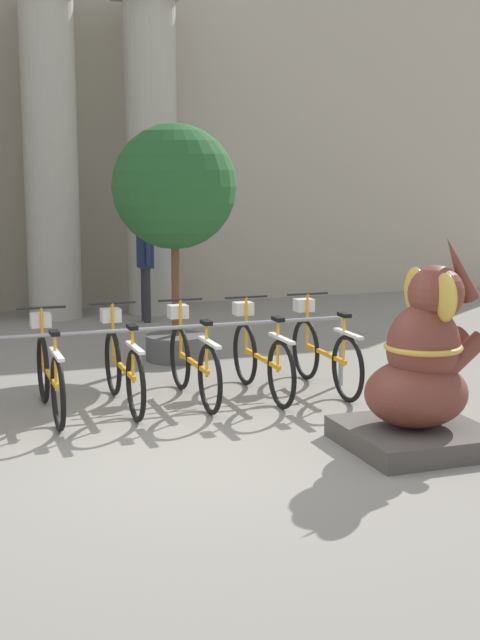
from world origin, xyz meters
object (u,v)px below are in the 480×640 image
bicycle_7 (324,352)px  elephant_statue (421,377)px  bicycle_5 (193,361)px  bicycle_6 (261,357)px  bicycle_4 (123,366)px  potted_tree (175,195)px  person_pedestrian (145,255)px  bicycle_3 (49,373)px

bicycle_7 → elephant_statue: 2.14m
elephant_statue → bicycle_5: bearing=122.4°
bicycle_5 → elephant_statue: 2.55m
bicycle_6 → elephant_statue: (0.64, -2.11, 0.20)m
bicycle_4 → potted_tree: 2.77m
person_pedestrian → potted_tree: bearing=-96.1°
bicycle_7 → person_pedestrian: (-0.78, 4.87, 0.63)m
bicycle_6 → potted_tree: potted_tree is taller
bicycle_3 → potted_tree: potted_tree is taller
bicycle_6 → bicycle_4: bearing=178.8°
elephant_statue → potted_tree: potted_tree is taller
bicycle_4 → bicycle_5: (0.73, 0.01, 0.00)m
elephant_statue → potted_tree: bearing=103.7°
bicycle_4 → bicycle_7: (2.18, -0.02, 0.00)m
bicycle_3 → person_pedestrian: bearing=66.6°
bicycle_5 → potted_tree: 2.57m
bicycle_6 → bicycle_3: bearing=-179.0°
bicycle_7 → potted_tree: bearing=118.8°
bicycle_5 → bicycle_7: bearing=-1.0°
bicycle_5 → person_pedestrian: 4.94m
person_pedestrian → bicycle_7: bearing=-80.9°
bicycle_5 → potted_tree: (0.36, 1.96, 1.63)m
bicycle_4 → elephant_statue: elephant_statue is taller
person_pedestrian → bicycle_6: bearing=-89.4°
bicycle_5 → elephant_statue: (1.36, -2.15, 0.20)m
bicycle_3 → person_pedestrian: 5.40m
bicycle_3 → bicycle_5: bearing=2.9°
bicycle_3 → bicycle_4: (0.73, 0.07, 0.00)m
bicycle_4 → bicycle_5: bearing=0.6°
bicycle_7 → elephant_statue: size_ratio=0.97×
bicycle_7 → bicycle_4: bearing=179.5°
potted_tree → person_pedestrian: bearing=83.9°
person_pedestrian → bicycle_4: bearing=-106.1°
bicycle_4 → elephant_statue: 3.00m
elephant_statue → bicycle_4: bearing=134.3°
bicycle_5 → bicycle_6: 0.73m
potted_tree → bicycle_4: bearing=-119.0°
person_pedestrian → elephant_statue: bearing=-84.4°
bicycle_5 → bicycle_3: bearing=-177.1°
bicycle_3 → bicycle_6: (2.18, 0.04, 0.00)m
bicycle_3 → bicycle_4: 0.73m
bicycle_3 → bicycle_7: 2.91m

